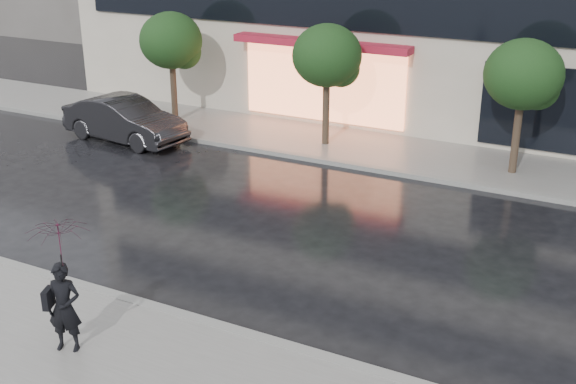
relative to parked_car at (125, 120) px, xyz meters
The scene contains 9 objects.
ground 11.88m from the parked_car, 39.08° to the right, with size 120.00×120.00×0.00m, color black.
sidewalk_far 9.64m from the parked_car, 16.78° to the left, with size 60.00×3.50×0.12m, color slate.
curb_near 12.53m from the parked_car, 42.64° to the right, with size 60.00×0.25×0.14m, color gray.
curb_far 9.28m from the parked_car, ahead, with size 60.00×0.25×0.14m, color gray.
tree_far_west 3.37m from the parked_car, 84.12° to the left, with size 2.20×2.20×3.99m.
tree_mid_west 7.11m from the parked_car, 22.20° to the left, with size 2.20×2.20×3.99m.
tree_mid_east 12.72m from the parked_car, 11.77° to the left, with size 2.20×2.20×3.99m.
parked_car is the anchor object (origin of this frame).
pedestrian_with_umbrella 12.64m from the parked_car, 54.83° to the right, with size 1.33×1.34×2.41m.
Camera 1 is at (6.37, -10.57, 7.26)m, focal length 45.00 mm.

